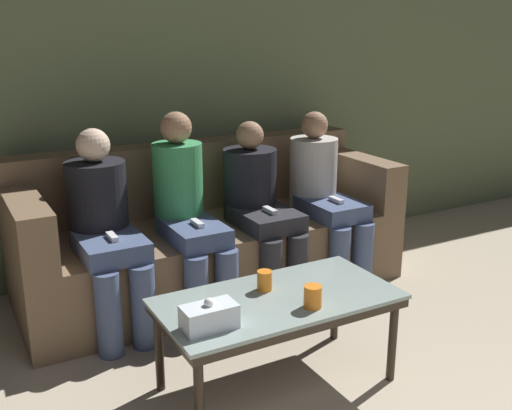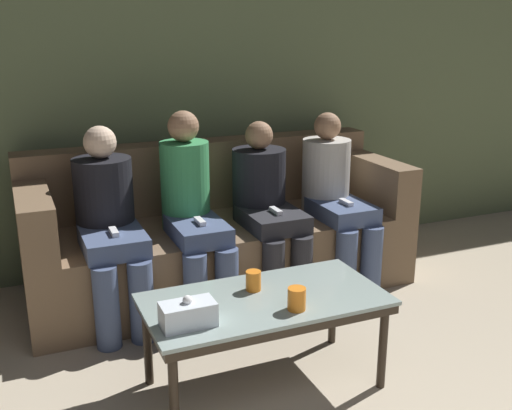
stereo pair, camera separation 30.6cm
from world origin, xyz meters
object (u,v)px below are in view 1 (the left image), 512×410
seated_person_mid_right (259,203)px  seated_person_left_end (104,225)px  seated_person_mid_left (187,210)px  coffee_table (278,306)px  seated_person_right_end (324,192)px  tissue_box (209,317)px  cup_near_right (265,281)px  cup_near_left (313,297)px  couch (209,237)px

seated_person_mid_right → seated_person_left_end: bearing=-180.0°
seated_person_mid_left → coffee_table: bearing=-87.5°
seated_person_left_end → seated_person_right_end: size_ratio=1.00×
seated_person_mid_right → tissue_box: bearing=-127.6°
seated_person_left_end → tissue_box: bearing=-83.4°
cup_near_right → tissue_box: size_ratio=0.42×
cup_near_left → tissue_box: (-0.47, 0.04, 0.00)m
cup_near_left → coffee_table: bearing=115.6°
seated_person_left_end → seated_person_mid_left: 0.47m
couch → tissue_box: bearing=-114.4°
tissue_box → seated_person_mid_right: 1.35m
tissue_box → seated_person_mid_left: size_ratio=0.19×
seated_person_mid_left → seated_person_right_end: (0.94, 0.00, -0.02)m
couch → seated_person_right_end: seated_person_right_end is taller
cup_near_left → cup_near_right: cup_near_left is taller
tissue_box → seated_person_right_end: 1.67m
seated_person_mid_left → cup_near_left: bearing=-83.9°
seated_person_mid_left → seated_person_right_end: size_ratio=1.06×
seated_person_left_end → seated_person_right_end: bearing=-0.3°
cup_near_right → seated_person_right_end: (0.92, 0.85, 0.09)m
couch → tissue_box: 1.42m
cup_near_right → seated_person_mid_right: 0.97m
cup_near_left → tissue_box: size_ratio=0.45×
couch → seated_person_mid_right: bearing=-43.1°
seated_person_left_end → seated_person_mid_right: (0.94, 0.00, -0.01)m
tissue_box → coffee_table: bearing=16.6°
coffee_table → seated_person_right_end: seated_person_right_end is taller
seated_person_mid_left → seated_person_right_end: seated_person_mid_left is taller
seated_person_right_end → seated_person_mid_right: bearing=179.0°
cup_near_left → seated_person_left_end: seated_person_left_end is taller
coffee_table → tissue_box: tissue_box is taller
seated_person_mid_right → seated_person_right_end: 0.47m
tissue_box → seated_person_left_end: size_ratio=0.20×
coffee_table → seated_person_mid_left: bearing=92.5°
seated_person_right_end → seated_person_left_end: bearing=179.7°
cup_near_left → couch: bearing=84.9°
seated_person_left_end → seated_person_mid_left: seated_person_mid_left is taller
coffee_table → cup_near_right: cup_near_right is taller
seated_person_mid_left → seated_person_right_end: 0.94m
tissue_box → cup_near_right: bearing=29.4°
cup_near_left → seated_person_left_end: bearing=118.0°
cup_near_right → coffee_table: bearing=-80.8°
tissue_box → seated_person_left_end: (-0.12, 1.07, 0.09)m
couch → seated_person_mid_left: (-0.24, -0.23, 0.27)m
tissue_box → seated_person_mid_left: (0.35, 1.05, 0.11)m
cup_near_right → seated_person_left_end: size_ratio=0.08×
couch → coffee_table: bearing=-99.5°
cup_near_left → seated_person_left_end: (-0.59, 1.11, 0.10)m
couch → seated_person_left_end: (-0.71, -0.22, 0.26)m
cup_near_left → cup_near_right: 0.27m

